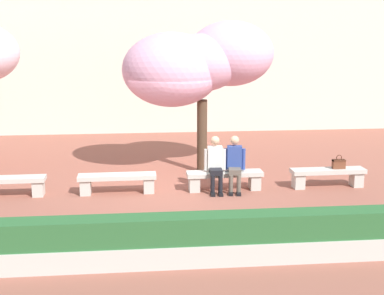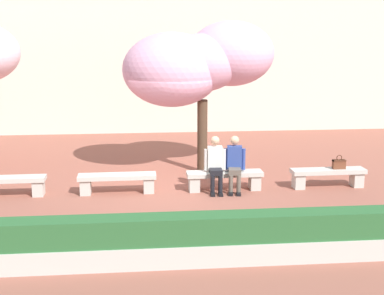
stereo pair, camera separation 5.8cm
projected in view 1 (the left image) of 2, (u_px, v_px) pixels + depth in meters
ground_plane at (172, 192)px, 12.46m from camera, size 100.00×100.00×0.00m
building_facade at (154, 11)px, 20.95m from camera, size 28.00×4.00×8.98m
stone_bench_west_end at (5, 184)px, 12.02m from camera, size 1.79×0.44×0.45m
stone_bench_near_west at (117, 181)px, 12.27m from camera, size 1.79×0.44×0.45m
stone_bench_center at (225, 178)px, 12.52m from camera, size 1.79×0.44×0.45m
stone_bench_near_east at (328, 175)px, 12.78m from camera, size 1.79×0.44×0.45m
person_seated_left at (215, 162)px, 12.37m from camera, size 0.51×0.69×1.29m
person_seated_right at (235, 162)px, 12.41m from camera, size 0.51×0.72×1.29m
handbag at (339, 163)px, 12.75m from camera, size 0.30×0.15×0.34m
cherry_tree_main at (197, 63)px, 13.78m from camera, size 3.97×2.51×3.95m
planter_hedge_foreground at (188, 240)px, 8.49m from camera, size 13.71×0.50×0.80m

